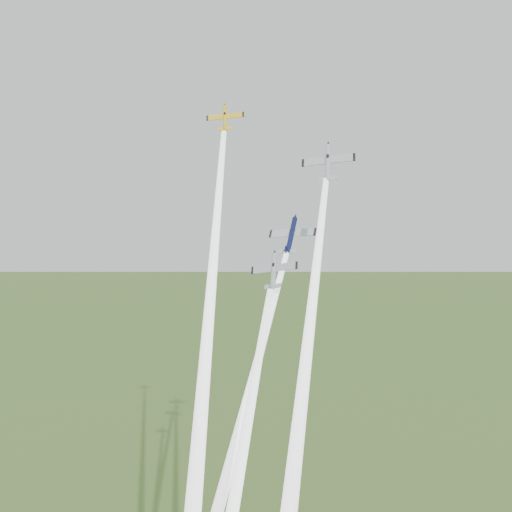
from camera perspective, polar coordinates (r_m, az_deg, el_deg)
The scene contains 8 objects.
plane_yellow at distance 114.89m, azimuth -2.77°, elevation 12.17°, with size 6.69×6.64×1.05m, color yellow, non-canonical shape.
smoke_trail_yellow at distance 95.83m, azimuth -4.14°, elevation -4.47°, with size 2.33×2.33×65.47m, color white, non-canonical shape.
plane_navy at distance 109.30m, azimuth 3.16°, elevation 1.85°, with size 8.76×8.69×1.37m, color #0D123B, non-canonical shape.
smoke_trail_navy at distance 98.52m, azimuth -1.89°, elevation -16.56°, with size 2.33×2.33×65.66m, color white, non-canonical shape.
plane_silver_right at distance 104.04m, azimuth 6.42°, elevation 8.26°, with size 8.71×8.64×1.36m, color #B4BCC3, non-canonical shape.
smoke_trail_silver_right at distance 89.07m, azimuth 4.53°, elevation -8.60°, with size 2.33×2.33×57.82m, color white, non-canonical shape.
plane_silver_low at distance 94.70m, azimuth 1.59°, elevation -1.29°, with size 7.22×7.17×1.13m, color #A8AEB6, non-canonical shape.
smoke_trail_silver_low at distance 85.86m, azimuth -2.00°, elevation -21.20°, with size 2.33×2.33×59.32m, color white, non-canonical shape.
Camera 1 is at (46.26, -98.40, 99.80)m, focal length 45.00 mm.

